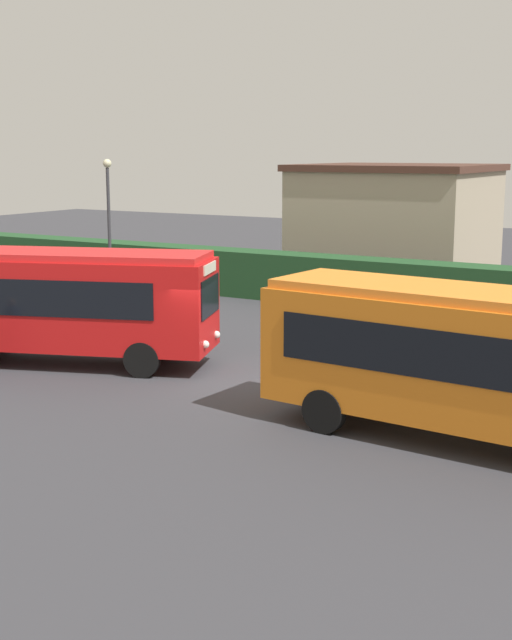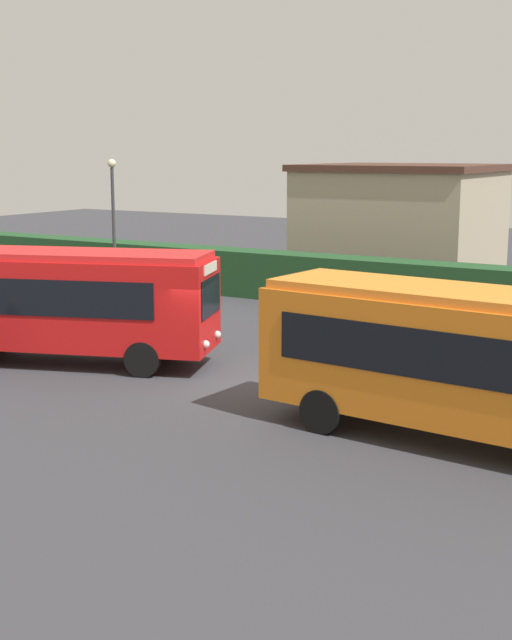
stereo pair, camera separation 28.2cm
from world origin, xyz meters
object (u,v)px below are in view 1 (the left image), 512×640
bus_red (64,300)px  bus_orange (463,356)px  traffic_cone (427,325)px  lamppost (109,211)px

bus_red → bus_orange: 12.17m
bus_orange → traffic_cone: bearing=117.7°
bus_orange → lamppost: lamppost is taller
bus_red → traffic_cone: bearing=30.9°
traffic_cone → lamppost: (-14.58, 0.97, 3.29)m
bus_orange → traffic_cone: bus_orange is taller
bus_red → lamppost: size_ratio=1.56×
bus_orange → lamppost: bearing=153.8°
bus_red → lamppost: (-6.87, 10.34, 1.70)m
lamppost → bus_red: bearing=-56.4°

